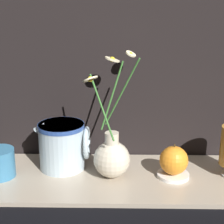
# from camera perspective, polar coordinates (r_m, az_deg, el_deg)

# --- Properties ---
(ground_plane) EXTENTS (6.00, 6.00, 0.00)m
(ground_plane) POSITION_cam_1_polar(r_m,az_deg,el_deg) (1.10, -0.03, -10.27)
(ground_plane) COLOR black
(shelf) EXTENTS (0.81, 0.30, 0.01)m
(shelf) POSITION_cam_1_polar(r_m,az_deg,el_deg) (1.09, -0.03, -10.00)
(shelf) COLOR tan
(shelf) RESTS_ON ground_plane
(vase_with_flowers) EXTENTS (0.16, 0.20, 0.35)m
(vase_with_flowers) POSITION_cam_1_polar(r_m,az_deg,el_deg) (1.06, 0.06, -6.75)
(vase_with_flowers) COLOR beige
(vase_with_flowers) RESTS_ON shelf
(ceramic_pitcher) EXTENTS (0.16, 0.14, 0.15)m
(ceramic_pitcher) POSITION_cam_1_polar(r_m,az_deg,el_deg) (1.12, -7.53, -4.86)
(ceramic_pitcher) COLOR silver
(ceramic_pitcher) RESTS_ON shelf
(saucer_plate) EXTENTS (0.09, 0.09, 0.01)m
(saucer_plate) POSITION_cam_1_polar(r_m,az_deg,el_deg) (1.10, 9.27, -9.42)
(saucer_plate) COLOR white
(saucer_plate) RESTS_ON shelf
(orange_fruit) EXTENTS (0.08, 0.08, 0.09)m
(orange_fruit) POSITION_cam_1_polar(r_m,az_deg,el_deg) (1.08, 9.40, -7.26)
(orange_fruit) COLOR orange
(orange_fruit) RESTS_ON saucer_plate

